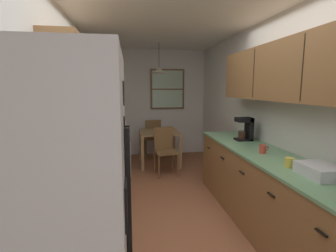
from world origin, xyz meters
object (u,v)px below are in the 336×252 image
object	(u,v)px
dining_chair_near	(165,148)
mug_spare	(263,149)
storage_canister	(87,151)
table_serving_bowl	(162,130)
refrigerator	(58,226)
dining_chair_far	(153,136)
trash_bin	(122,160)
microwave_over_range	(55,88)
dining_table	(159,137)
dish_rack	(320,171)
stove_range	(78,228)
mug_by_coffeemaker	(289,162)
coffee_maker	(246,128)

from	to	relation	value
dining_chair_near	mug_spare	size ratio (longest dim) A/B	7.81
storage_canister	table_serving_bowl	distance (m)	2.85
storage_canister	table_serving_bowl	bearing A→B (deg)	66.48
mug_spare	table_serving_bowl	size ratio (longest dim) A/B	0.67
refrigerator	mug_spare	distance (m)	2.29
dining_chair_near	dining_chair_far	distance (m)	1.25
refrigerator	trash_bin	distance (m)	3.29
microwave_over_range	dining_table	xyz separation A→B (m)	(1.18, 3.18, -1.04)
dining_chair_far	dish_rack	world-z (taller)	dish_rack
stove_range	mug_spare	bearing A→B (deg)	15.74
refrigerator	mug_by_coffeemaker	bearing A→B (deg)	22.31
storage_canister	coffee_maker	xyz separation A→B (m)	(2.09, 0.66, 0.08)
dining_chair_far	mug_spare	world-z (taller)	mug_spare
table_serving_bowl	dish_rack	bearing A→B (deg)	-75.16
refrigerator	microwave_over_range	xyz separation A→B (m)	(-0.17, 0.73, 0.73)
coffee_maker	mug_spare	bearing A→B (deg)	-100.42
storage_canister	coffee_maker	size ratio (longest dim) A/B	0.57
dining_chair_far	stove_range	bearing A→B (deg)	-104.43
microwave_over_range	dish_rack	distance (m)	2.27
stove_range	mug_spare	distance (m)	2.09
microwave_over_range	dish_rack	xyz separation A→B (m)	(2.15, -0.23, -0.69)
dining_chair_far	dish_rack	bearing A→B (deg)	-75.23
dining_table	trash_bin	distance (m)	1.07
dining_chair_near	trash_bin	size ratio (longest dim) A/B	1.42
mug_by_coffeemaker	coffee_maker	bearing A→B (deg)	83.20
stove_range	trash_bin	world-z (taller)	stove_range
trash_bin	mug_spare	size ratio (longest dim) A/B	5.50
trash_bin	mug_by_coffeemaker	xyz separation A→B (m)	(1.65, -2.46, 0.63)
refrigerator	stove_range	xyz separation A→B (m)	(-0.06, 0.73, -0.44)
dining_chair_near	storage_canister	bearing A→B (deg)	-119.60
microwave_over_range	refrigerator	bearing A→B (deg)	-76.85
dining_table	dining_chair_far	world-z (taller)	dining_chair_far
storage_canister	dish_rack	world-z (taller)	storage_canister
table_serving_bowl	storage_canister	bearing A→B (deg)	-113.52
refrigerator	coffee_maker	bearing A→B (deg)	44.47
refrigerator	dining_table	bearing A→B (deg)	75.47
microwave_over_range	storage_canister	world-z (taller)	microwave_over_range
dining_table	table_serving_bowl	xyz separation A→B (m)	(0.06, 0.03, 0.15)
trash_bin	table_serving_bowl	distance (m)	1.18
stove_range	trash_bin	distance (m)	2.52
stove_range	dining_table	world-z (taller)	stove_range
coffee_maker	table_serving_bowl	bearing A→B (deg)	116.17
stove_range	coffee_maker	world-z (taller)	coffee_maker
stove_range	microwave_over_range	size ratio (longest dim) A/B	1.80
dining_chair_far	mug_spare	size ratio (longest dim) A/B	7.81
dining_chair_near	trash_bin	xyz separation A→B (m)	(-0.81, -0.05, -0.18)
refrigerator	dining_chair_near	distance (m)	3.47
stove_range	table_serving_bowl	bearing A→B (deg)	70.64
dining_chair_near	coffee_maker	size ratio (longest dim) A/B	2.75
stove_range	coffee_maker	distance (m)	2.51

